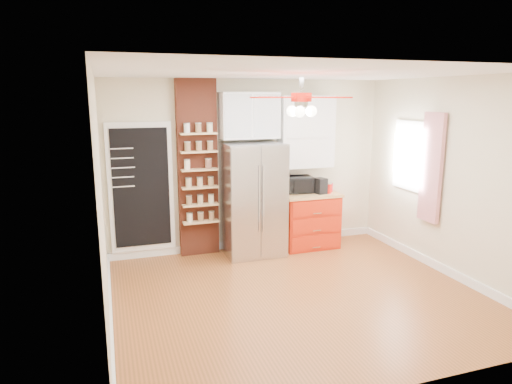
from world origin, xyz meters
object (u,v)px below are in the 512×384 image
object	(u,v)px
red_cabinet	(308,220)
canister_left	(328,189)
fridge	(253,199)
coffee_maker	(320,186)
ceiling_fan	(301,98)
pantry_jar_oats	(187,165)
toaster_oven	(297,185)

from	to	relation	value
red_cabinet	canister_left	distance (m)	0.61
fridge	coffee_maker	size ratio (longest dim) A/B	6.94
ceiling_fan	red_cabinet	bearing A→B (deg)	61.29
fridge	coffee_maker	xyz separation A→B (m)	(1.13, -0.04, 0.15)
red_cabinet	pantry_jar_oats	world-z (taller)	pantry_jar_oats
red_cabinet	canister_left	size ratio (longest dim) A/B	6.09
coffee_maker	pantry_jar_oats	xyz separation A→B (m)	(-2.11, 0.19, 0.42)
fridge	pantry_jar_oats	bearing A→B (deg)	171.20
ceiling_fan	toaster_oven	size ratio (longest dim) A/B	2.90
canister_left	red_cabinet	bearing A→B (deg)	159.51
toaster_oven	red_cabinet	bearing A→B (deg)	-24.12
toaster_oven	coffee_maker	distance (m)	0.38
fridge	toaster_oven	size ratio (longest dim) A/B	3.62
ceiling_fan	pantry_jar_oats	distance (m)	2.28
fridge	ceiling_fan	xyz separation A→B (m)	(0.05, -1.63, 1.55)
ceiling_fan	pantry_jar_oats	world-z (taller)	ceiling_fan
fridge	toaster_oven	world-z (taller)	fridge
ceiling_fan	coffee_maker	bearing A→B (deg)	55.93
fridge	canister_left	xyz separation A→B (m)	(1.26, -0.06, 0.10)
toaster_oven	canister_left	world-z (taller)	toaster_oven
fridge	coffee_maker	bearing A→B (deg)	-2.02
red_cabinet	pantry_jar_oats	xyz separation A→B (m)	(-1.95, 0.10, 0.99)
red_cabinet	ceiling_fan	distance (m)	2.75
toaster_oven	pantry_jar_oats	size ratio (longest dim) A/B	3.49
toaster_oven	coffee_maker	bearing A→B (deg)	-24.91
coffee_maker	canister_left	size ratio (longest dim) A/B	1.63
red_cabinet	coffee_maker	distance (m)	0.60
coffee_maker	red_cabinet	bearing A→B (deg)	140.10
canister_left	pantry_jar_oats	xyz separation A→B (m)	(-2.25, 0.21, 0.46)
red_cabinet	toaster_oven	distance (m)	0.61
red_cabinet	toaster_oven	bearing A→B (deg)	151.73
coffee_maker	ceiling_fan	bearing A→B (deg)	-134.04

